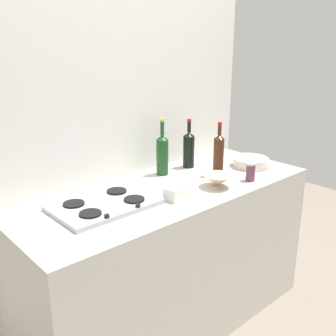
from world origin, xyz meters
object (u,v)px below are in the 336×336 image
Objects in this scene: wine_bottle_leftmost at (162,154)px; condiment_jar_front at (251,172)px; stovetop_hob at (105,204)px; plate_stack at (251,162)px; wine_bottle_mid_right at (219,154)px; butter_dish at (177,192)px; mixing_bowl at (218,180)px; wine_bottle_mid_left at (189,149)px.

condiment_jar_front is (0.31, -0.44, -0.08)m from wine_bottle_leftmost.
plate_stack is at bearing -4.45° from stovetop_hob.
wine_bottle_mid_right is at bearing 108.38° from condiment_jar_front.
wine_bottle_mid_right is at bearing -3.97° from stovetop_hob.
wine_bottle_leftmost is 0.42m from butter_dish.
wine_bottle_mid_right is (0.80, -0.06, 0.12)m from stovetop_hob.
wine_bottle_leftmost is 3.17× the size of condiment_jar_front.
wine_bottle_leftmost is (0.55, 0.19, 0.12)m from stovetop_hob.
wine_bottle_leftmost is (-0.54, 0.27, 0.10)m from plate_stack.
plate_stack is 0.47m from mixing_bowl.
plate_stack is at bearing 13.53° from mixing_bowl.
wine_bottle_mid_right reaches higher than butter_dish.
wine_bottle_leftmost is at bearing 102.66° from mixing_bowl.
stovetop_hob is 0.81m from wine_bottle_mid_right.
butter_dish reaches higher than stovetop_hob.
wine_bottle_mid_left reaches higher than stovetop_hob.
plate_stack is at bearing -40.58° from wine_bottle_mid_left.
plate_stack is 0.31m from wine_bottle_mid_right.
butter_dish is at bearing -174.03° from plate_stack.
butter_dish is (-0.74, -0.08, 0.00)m from plate_stack.
mixing_bowl is (0.09, -0.38, -0.09)m from wine_bottle_leftmost.
wine_bottle_mid_left is 1.84× the size of mixing_bowl.
condiment_jar_front is (0.23, -0.06, 0.01)m from mixing_bowl.
wine_bottle_mid_right reaches higher than wine_bottle_mid_left.
wine_bottle_mid_left reaches higher than mixing_bowl.
plate_stack is 0.74× the size of wine_bottle_mid_right.
wine_bottle_leftmost is 0.23m from wine_bottle_mid_left.
stovetop_hob is 1.54× the size of wine_bottle_mid_right.
mixing_bowl is 0.29m from butter_dish.
plate_stack is at bearing -5.74° from wine_bottle_mid_right.
condiment_jar_front reaches higher than mixing_bowl.
stovetop_hob is 1.60× the size of wine_bottle_mid_left.
butter_dish is (-0.43, -0.35, -0.09)m from wine_bottle_mid_left.
wine_bottle_mid_right is 0.47m from butter_dish.
wine_bottle_leftmost reaches higher than butter_dish.
mixing_bowl reaches higher than butter_dish.
plate_stack is (1.09, -0.08, 0.02)m from stovetop_hob.
plate_stack is 0.29m from condiment_jar_front.
stovetop_hob is at bearing 175.55° from plate_stack.
wine_bottle_mid_right reaches higher than condiment_jar_front.
wine_bottle_mid_left is 2.91× the size of condiment_jar_front.
wine_bottle_mid_right reaches higher than mixing_bowl.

